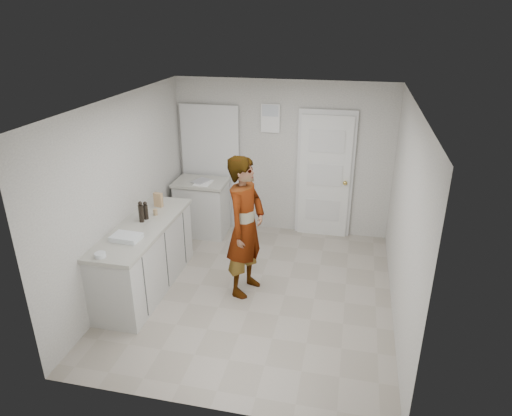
% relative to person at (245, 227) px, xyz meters
% --- Properties ---
extents(ground, '(4.00, 4.00, 0.00)m').
position_rel_person_xyz_m(ground, '(0.14, -0.03, -0.93)').
color(ground, gray).
rests_on(ground, ground).
extents(room_shell, '(4.00, 4.00, 4.00)m').
position_rel_person_xyz_m(room_shell, '(-0.03, 1.92, 0.10)').
color(room_shell, '#A29F99').
rests_on(room_shell, ground).
extents(main_counter, '(0.64, 1.96, 0.93)m').
position_rel_person_xyz_m(main_counter, '(-1.31, -0.23, -0.50)').
color(main_counter, '#BBBCB7').
rests_on(main_counter, ground).
extents(side_counter, '(0.84, 0.61, 0.93)m').
position_rel_person_xyz_m(side_counter, '(-1.11, 1.52, -0.50)').
color(side_counter, '#BBBCB7').
rests_on(side_counter, ground).
extents(person, '(0.61, 0.77, 1.86)m').
position_rel_person_xyz_m(person, '(0.00, 0.00, 0.00)').
color(person, silver).
rests_on(person, ground).
extents(cake_mix_box, '(0.13, 0.08, 0.20)m').
position_rel_person_xyz_m(cake_mix_box, '(-1.34, 0.39, 0.10)').
color(cake_mix_box, '#A27551').
rests_on(cake_mix_box, main_counter).
extents(spice_jar, '(0.06, 0.06, 0.09)m').
position_rel_person_xyz_m(spice_jar, '(-1.27, 0.11, 0.04)').
color(spice_jar, tan).
rests_on(spice_jar, main_counter).
extents(oil_cruet_a, '(0.06, 0.06, 0.25)m').
position_rel_person_xyz_m(oil_cruet_a, '(-1.33, -0.03, 0.11)').
color(oil_cruet_a, black).
rests_on(oil_cruet_a, main_counter).
extents(oil_cruet_b, '(0.06, 0.06, 0.29)m').
position_rel_person_xyz_m(oil_cruet_b, '(-1.35, -0.13, 0.13)').
color(oil_cruet_b, black).
rests_on(oil_cruet_b, main_counter).
extents(baking_dish, '(0.35, 0.26, 0.06)m').
position_rel_person_xyz_m(baking_dish, '(-1.31, -0.64, 0.02)').
color(baking_dish, silver).
rests_on(baking_dish, main_counter).
extents(egg_bowl, '(0.12, 0.12, 0.05)m').
position_rel_person_xyz_m(egg_bowl, '(-1.40, -1.09, 0.02)').
color(egg_bowl, silver).
rests_on(egg_bowl, main_counter).
extents(papers, '(0.26, 0.32, 0.01)m').
position_rel_person_xyz_m(papers, '(-1.04, 1.44, 0.00)').
color(papers, white).
rests_on(papers, side_counter).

